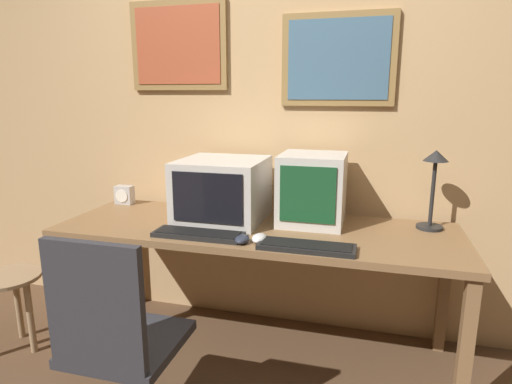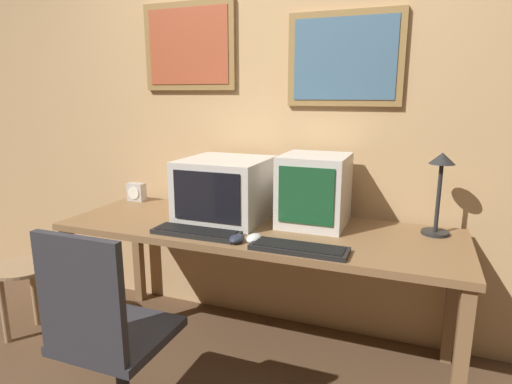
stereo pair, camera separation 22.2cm
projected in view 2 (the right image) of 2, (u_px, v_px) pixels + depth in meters
wall_back at (282, 116)px, 2.53m from camera, size 8.00×0.08×2.60m
desk at (256, 239)px, 2.28m from camera, size 2.10×0.71×0.75m
monitor_left at (226, 189)px, 2.38m from camera, size 0.46×0.47×0.34m
monitor_right at (314, 190)px, 2.27m from camera, size 0.34×0.36×0.38m
keyboard_main at (196, 232)px, 2.13m from camera, size 0.45×0.15×0.03m
keyboard_side at (299, 248)px, 1.91m from camera, size 0.44×0.14×0.03m
mouse_near_keyboard at (254, 238)px, 2.03m from camera, size 0.07×0.11×0.04m
mouse_far_corner at (237, 239)px, 2.02m from camera, size 0.07×0.10×0.04m
desk_clock at (136, 192)px, 2.81m from camera, size 0.11×0.07×0.12m
desk_lamp at (440, 180)px, 2.08m from camera, size 0.14×0.14×0.41m
office_chair at (109, 350)px, 1.76m from camera, size 0.44×0.44×0.94m
side_stool at (25, 281)px, 2.53m from camera, size 0.35×0.35×0.45m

